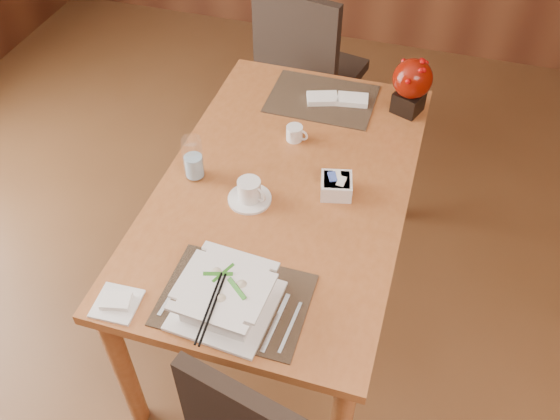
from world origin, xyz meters
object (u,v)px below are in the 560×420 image
(dining_table, at_px, (286,201))
(berry_decor, at_px, (412,83))
(coffee_cup, at_px, (249,192))
(soup_setting, at_px, (225,297))
(water_glass, at_px, (193,158))
(sugar_caddy, at_px, (336,186))
(bread_plate, at_px, (117,304))
(creamer_jug, at_px, (294,133))
(far_chair, at_px, (305,66))

(dining_table, height_order, berry_decor, berry_decor)
(dining_table, bearing_deg, coffee_cup, -129.17)
(soup_setting, height_order, water_glass, water_glass)
(berry_decor, bearing_deg, sugar_caddy, -106.94)
(berry_decor, bearing_deg, bread_plate, -119.47)
(creamer_jug, distance_m, bread_plate, 0.97)
(soup_setting, distance_m, sugar_caddy, 0.62)
(soup_setting, distance_m, far_chair, 1.68)
(coffee_cup, xyz_separation_m, creamer_jug, (0.06, 0.38, -0.01))
(coffee_cup, bearing_deg, soup_setting, -79.71)
(soup_setting, height_order, berry_decor, berry_decor)
(coffee_cup, relative_size, creamer_jug, 1.86)
(water_glass, xyz_separation_m, creamer_jug, (0.30, 0.32, -0.06))
(sugar_caddy, bearing_deg, creamer_jug, 132.27)
(water_glass, relative_size, far_chair, 0.17)
(sugar_caddy, relative_size, far_chair, 0.11)
(bread_plate, bearing_deg, creamer_jug, 71.97)
(coffee_cup, height_order, berry_decor, berry_decor)
(water_glass, bearing_deg, berry_decor, 42.34)
(creamer_jug, relative_size, far_chair, 0.08)
(water_glass, bearing_deg, bread_plate, -90.54)
(sugar_caddy, bearing_deg, berry_decor, 73.06)
(water_glass, relative_size, bread_plate, 1.31)
(berry_decor, height_order, bread_plate, berry_decor)
(soup_setting, xyz_separation_m, water_glass, (-0.32, 0.52, 0.03))
(dining_table, bearing_deg, water_glass, -169.75)
(coffee_cup, height_order, creamer_jug, coffee_cup)
(soup_setting, bearing_deg, sugar_caddy, 74.93)
(soup_setting, height_order, creamer_jug, soup_setting)
(water_glass, height_order, berry_decor, berry_decor)
(creamer_jug, relative_size, sugar_caddy, 0.77)
(far_chair, bearing_deg, creamer_jug, 113.16)
(dining_table, xyz_separation_m, water_glass, (-0.34, -0.06, 0.18))
(berry_decor, distance_m, far_chair, 0.81)
(coffee_cup, relative_size, bread_plate, 1.19)
(dining_table, xyz_separation_m, soup_setting, (-0.02, -0.58, 0.16))
(soup_setting, xyz_separation_m, creamer_jug, (-0.02, 0.84, -0.03))
(sugar_caddy, bearing_deg, far_chair, 110.48)
(soup_setting, xyz_separation_m, berry_decor, (0.38, 1.16, 0.08))
(far_chair, bearing_deg, bread_plate, 97.05)
(coffee_cup, relative_size, water_glass, 0.91)
(soup_setting, height_order, bread_plate, soup_setting)
(sugar_caddy, distance_m, berry_decor, 0.61)
(dining_table, distance_m, soup_setting, 0.60)
(dining_table, xyz_separation_m, berry_decor, (0.36, 0.58, 0.23))
(sugar_caddy, height_order, bread_plate, sugar_caddy)
(soup_setting, relative_size, coffee_cup, 1.97)
(creamer_jug, distance_m, far_chair, 0.85)
(coffee_cup, bearing_deg, berry_decor, 56.47)
(soup_setting, relative_size, far_chair, 0.31)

